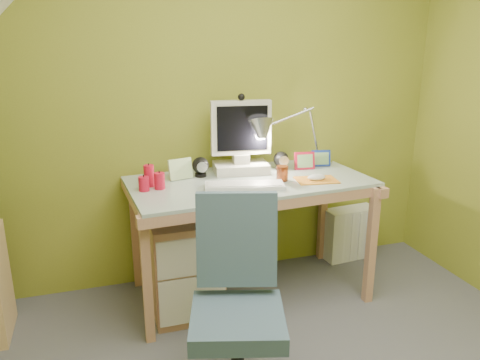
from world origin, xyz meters
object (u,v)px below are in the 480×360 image
object	(u,v)px
desk_lamp	(306,124)
task_chair	(238,320)
desk	(249,238)
monitor	(241,136)
radiator	(350,233)

from	to	relation	value
desk_lamp	task_chair	bearing A→B (deg)	-119.85
desk	task_chair	world-z (taller)	task_chair
task_chair	monitor	bearing A→B (deg)	87.78
desk	radiator	distance (m)	0.95
radiator	monitor	bearing A→B (deg)	-179.06
desk	desk_lamp	size ratio (longest dim) A/B	2.47
monitor	desk_lamp	size ratio (longest dim) A/B	0.81
desk_lamp	radiator	bearing A→B (deg)	18.67
desk_lamp	desk	bearing A→B (deg)	-151.07
task_chair	radiator	xyz separation A→B (m)	(1.25, 1.16, -0.22)
desk	monitor	distance (m)	0.65
task_chair	desk	bearing A→B (deg)	84.39
desk_lamp	task_chair	size ratio (longest dim) A/B	0.70
desk	task_chair	bearing A→B (deg)	-115.84
task_chair	radiator	size ratio (longest dim) A/B	2.14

